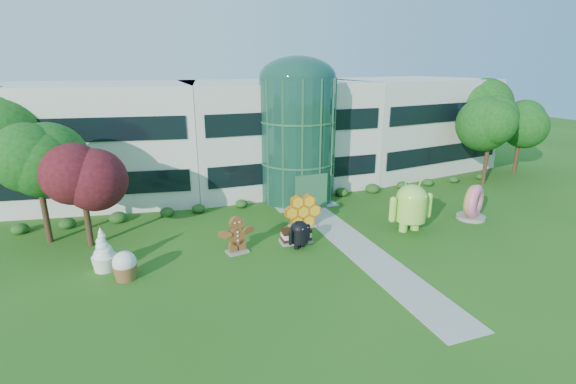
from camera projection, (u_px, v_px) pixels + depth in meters
name	position (u px, v px, depth m)	size (l,w,h in m)	color
ground	(371.00, 258.00, 24.34)	(140.00, 140.00, 0.00)	#215114
building	(274.00, 132.00, 39.11)	(46.00, 15.00, 9.30)	beige
atrium	(297.00, 140.00, 33.65)	(6.00, 6.00, 9.80)	#194738
walkway	(354.00, 244.00, 26.13)	(2.40, 20.00, 0.04)	#9E9E93
tree_red	(85.00, 200.00, 25.11)	(4.00, 4.00, 6.00)	#3F0C14
trees_backdrop	(293.00, 147.00, 34.76)	(52.00, 8.00, 8.40)	#124010
android_green	(411.00, 204.00, 27.80)	(3.34, 2.23, 3.79)	#9CDD47
android_black	(299.00, 232.00, 25.39)	(1.79, 1.20, 2.04)	black
donut	(473.00, 202.00, 30.06)	(2.53, 1.21, 2.63)	#D3507E
gingerbread	(237.00, 234.00, 24.73)	(2.52, 0.97, 2.33)	brown
ice_cream_sandwich	(296.00, 235.00, 26.36)	(2.02, 1.01, 0.90)	black
honeycomb	(303.00, 213.00, 28.59)	(2.71, 0.97, 2.13)	yellow
froyo	(103.00, 249.00, 22.61)	(1.43, 1.43, 2.45)	white
cupcake	(125.00, 265.00, 21.75)	(1.31, 1.31, 1.58)	white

